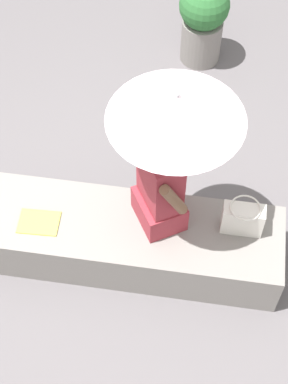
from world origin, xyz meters
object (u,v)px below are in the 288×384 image
handbag_black (243,218)px  magazine (39,222)px  parasol (177,108)px  person_seated (160,185)px  planter_near (203,19)px

handbag_black → magazine: (-1.38, -0.16, -0.12)m
parasol → handbag_black: bearing=-8.1°
person_seated → handbag_black: 0.62m
parasol → planter_near: parasol is taller
handbag_black → magazine: bearing=-173.5°
magazine → planter_near: bearing=65.2°
parasol → planter_near: (0.04, 2.04, -1.01)m
parasol → magazine: bearing=-165.6°
person_seated → magazine: person_seated is taller
person_seated → parasol: size_ratio=0.77×
handbag_black → planter_near: planter_near is taller
parasol → handbag_black: (0.49, -0.07, -0.92)m
magazine → handbag_black: bearing=3.9°
person_seated → magazine: bearing=-168.5°
parasol → handbag_black: 1.05m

